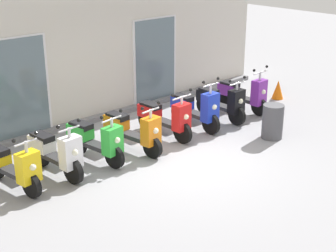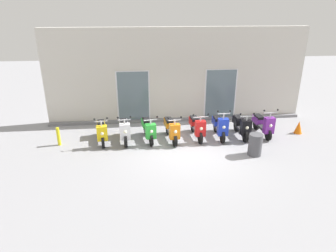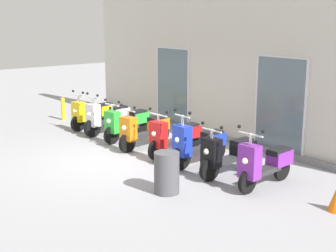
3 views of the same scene
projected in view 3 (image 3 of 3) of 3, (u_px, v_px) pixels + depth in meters
The scene contains 12 objects.
ground_plane at pixel (120, 160), 10.80m from camera, with size 40.00×40.00×0.00m, color #939399.
storefront_facade at pixel (225, 64), 12.42m from camera, with size 11.28×0.50×4.05m.
scooter_yellow at pixel (93, 113), 13.80m from camera, with size 0.58×1.57×1.16m.
scooter_white at pixel (107, 117), 13.11m from camera, with size 0.52×1.55×1.19m.
scooter_green at pixel (126, 123), 12.44m from camera, with size 0.61×1.53×1.14m.
scooter_orange at pixel (144, 130), 11.73m from camera, with size 0.56×1.61×1.15m.
scooter_red at pixel (175, 136), 11.04m from camera, with size 0.63×1.63×1.18m.
scooter_blue at pixel (198, 144), 10.31m from camera, with size 0.53×1.55×1.30m.
scooter_black at pixel (228, 154), 9.67m from camera, with size 0.58×1.55×1.16m.
scooter_purple at pixel (265, 163), 9.02m from camera, with size 0.60×1.55×1.25m.
curb_bollard at pixel (63, 109), 14.91m from camera, with size 0.12×0.12×0.70m, color yellow.
trash_bin at pixel (167, 173), 8.73m from camera, with size 0.47×0.47×0.78m, color #4C4C51.
Camera 3 is at (8.68, -5.74, 3.20)m, focal length 51.03 mm.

